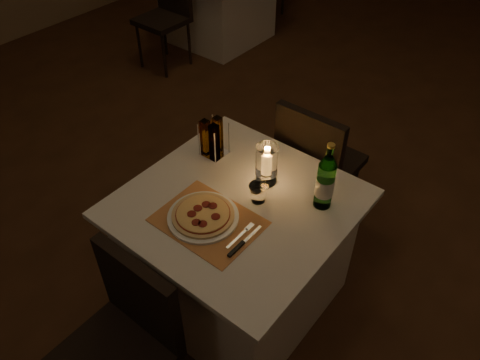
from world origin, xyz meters
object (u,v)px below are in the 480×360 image
Objects in this scene: chair_near at (126,332)px; water_bottle at (325,182)px; plate at (203,217)px; neighbor_table_left at (218,4)px; hurricane_candle at (267,162)px; main_table at (238,252)px; chair_far at (315,158)px; pizza at (203,214)px; tumbler at (258,193)px.

water_bottle is at bearing 71.51° from chair_near.
chair_near is at bearing -84.65° from plate.
chair_near is 2.81× the size of plate.
hurricane_candle is at bearing -44.85° from neighbor_table_left.
chair_far is (-0.00, 0.71, 0.18)m from main_table.
water_bottle is (0.32, 0.23, 0.51)m from main_table.
pizza is at bearing 95.33° from chair_near.
chair_far is 0.69m from tumbler.
pizza reaches higher than main_table.
pizza is 0.40m from hurricane_candle.
chair_near is 1.43m from chair_far.
main_table is 0.74m from chair_far.
neighbor_table_left is at bearing 134.17° from tumbler.
plate is 0.28m from tumbler.
pizza is 0.56m from water_bottle.
chair_far is 0.67m from water_bottle.
pizza reaches higher than plate.
water_bottle is at bearing -40.97° from neighbor_table_left.
plate is at bearing 150.77° from pizza.
plate is 0.92× the size of water_bottle.
chair_near is at bearing -90.00° from chair_far.
main_table is at bearing -90.00° from chair_far.
tumbler is (0.12, 0.25, 0.03)m from plate.
main_table is 0.53m from hurricane_candle.
water_bottle is 0.35× the size of neighbor_table_left.
pizza is 0.81× the size of water_bottle.
neighbor_table_left is (-2.26, 2.46, 0.00)m from main_table.
chair_far is 0.60m from hurricane_candle.
neighbor_table_left is (-2.21, 2.64, -0.38)m from plate.
chair_near is 0.90× the size of neighbor_table_left.
water_bottle reaches higher than hurricane_candle.
chair_near is 3.90m from neighbor_table_left.
main_table is 3.12× the size of plate.
neighbor_table_left is at bearing 129.87° from plate.
hurricane_candle is (0.02, -0.52, 0.31)m from chair_far.
main_table is 2.88× the size of water_bottle.
water_bottle is 3.44m from neighbor_table_left.
main_table is at bearing 74.53° from pizza.
hurricane_candle is (0.07, 0.38, 0.09)m from pizza.
hurricane_candle is 0.21× the size of neighbor_table_left.
plate is 0.40m from hurricane_candle.
chair_near is at bearing -95.07° from tumbler.
chair_far reaches higher than main_table.
chair_far is 0.90× the size of neighbor_table_left.
water_bottle is at bearing 5.69° from hurricane_candle.
chair_near is 2.59× the size of water_bottle.
main_table is 0.42m from plate.
hurricane_candle is (-0.05, 0.13, 0.08)m from tumbler.
pizza is (-0.05, -0.18, 0.39)m from main_table.
pizza is at bearing -115.72° from tumbler.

